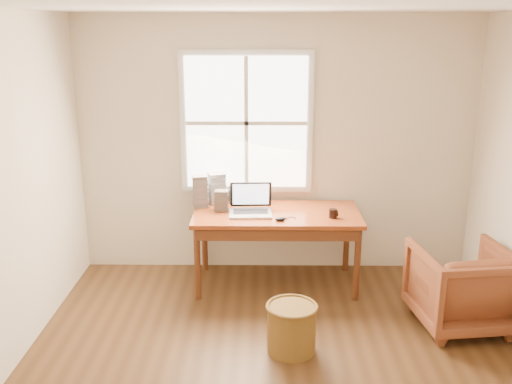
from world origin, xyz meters
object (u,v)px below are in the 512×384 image
armchair (461,286)px  wicker_stool (291,329)px  cd_stack_a (217,188)px  coffee_mug (333,214)px  desk (277,214)px  laptop (250,200)px

armchair → wicker_stool: armchair is taller
armchair → cd_stack_a: (-2.15, 1.09, 0.55)m
armchair → coffee_mug: (-1.03, 0.63, 0.44)m
wicker_stool → armchair: bearing=16.5°
desk → coffee_mug: bearing=-17.4°
desk → coffee_mug: size_ratio=18.91×
laptop → coffee_mug: laptop is taller
wicker_stool → coffee_mug: coffee_mug is taller
armchair → laptop: 2.01m
wicker_stool → coffee_mug: size_ratio=4.51×
laptop → cd_stack_a: (-0.35, 0.38, 0.01)m
armchair → laptop: laptop is taller
laptop → desk: bearing=15.9°
armchair → laptop: size_ratio=1.94×
desk → wicker_stool: desk is taller
armchair → wicker_stool: bearing=9.1°
armchair → coffee_mug: bearing=-38.8°
coffee_mug → cd_stack_a: size_ratio=0.27×
armchair → laptop: (-1.80, 0.71, 0.54)m
coffee_mug → cd_stack_a: bearing=133.9°
wicker_stool → laptop: 1.38m
armchair → wicker_stool: (-1.46, -0.43, -0.16)m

